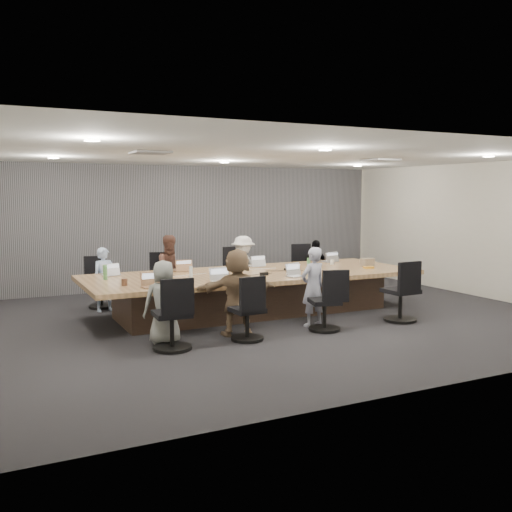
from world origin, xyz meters
name	(u,v)px	position (x,y,z in m)	size (l,w,h in m)	color
floor	(266,318)	(0.00, 0.00, 0.00)	(10.00, 8.00, 0.00)	#242428
ceiling	(266,155)	(0.00, 0.00, 2.80)	(10.00, 8.00, 0.00)	white
wall_back	(188,226)	(0.00, 4.00, 1.40)	(10.00, 2.80, 0.00)	beige
wall_front	(435,263)	(0.00, -4.00, 1.40)	(10.00, 2.80, 0.00)	beige
wall_right	(478,230)	(5.00, 0.00, 1.40)	(8.00, 2.80, 0.00)	beige
curtain	(189,226)	(0.00, 3.92, 1.40)	(9.80, 0.04, 2.80)	slate
conference_table	(254,291)	(0.00, 0.50, 0.40)	(6.00, 2.20, 0.74)	#412E23
chair_0	(101,288)	(-2.38, 2.20, 0.37)	(0.50, 0.50, 0.75)	black
chair_1	(166,283)	(-1.10, 2.20, 0.39)	(0.52, 0.52, 0.78)	black
chair_2	(236,276)	(0.42, 2.20, 0.43)	(0.58, 0.58, 0.86)	black
chair_3	(307,271)	(2.15, 2.20, 0.42)	(0.57, 0.57, 0.85)	black
chair_4	(172,320)	(-2.09, -1.20, 0.42)	(0.57, 0.57, 0.84)	black
chair_5	(247,315)	(-0.93, -1.20, 0.38)	(0.51, 0.51, 0.75)	black
chair_6	(325,306)	(0.42, -1.20, 0.39)	(0.52, 0.52, 0.78)	black
chair_7	(400,296)	(1.94, -1.20, 0.43)	(0.59, 0.59, 0.87)	black
person_0	(105,280)	(-2.38, 1.85, 0.59)	(0.43, 0.28, 1.18)	#A8BFE7
laptop_0	(111,275)	(-2.38, 1.30, 0.75)	(0.29, 0.20, 0.02)	#B2B2B7
person_1	(171,270)	(-1.10, 1.85, 0.68)	(0.66, 0.52, 1.36)	#53342A
laptop_1	(181,270)	(-1.10, 1.30, 0.75)	(0.31, 0.21, 0.02)	#8C6647
person_2	(243,268)	(0.42, 1.85, 0.65)	(0.84, 0.48, 1.30)	silver
laptop_2	(255,266)	(0.42, 1.30, 0.75)	(0.30, 0.21, 0.02)	#B2B2B7
person_3	(315,266)	(2.15, 1.85, 0.58)	(0.68, 0.28, 1.15)	black
laptop_3	(329,261)	(2.15, 1.30, 0.75)	(0.34, 0.23, 0.02)	#B2B2B7
person_4	(164,302)	(-2.09, -0.85, 0.61)	(0.59, 0.39, 1.21)	gray
laptop_4	(153,287)	(-2.09, -0.30, 0.75)	(0.33, 0.23, 0.02)	#8C6647
person_5	(237,292)	(-0.93, -0.85, 0.67)	(1.24, 0.39, 1.34)	#7F654A
laptop_5	(223,282)	(-0.93, -0.30, 0.75)	(0.34, 0.23, 0.02)	#B2B2B7
person_6	(313,287)	(0.42, -0.85, 0.65)	(0.47, 0.31, 1.30)	#9498AF
laptop_6	(296,276)	(0.42, -0.30, 0.75)	(0.30, 0.21, 0.02)	#B2B2B7
bottle_green_left	(105,272)	(-2.57, 0.81, 0.86)	(0.07, 0.07, 0.25)	#559A53
bottle_green_right	(309,264)	(1.07, 0.36, 0.85)	(0.06, 0.06, 0.23)	#559A53
bottle_clear	(191,272)	(-1.24, 0.38, 0.84)	(0.06, 0.06, 0.20)	silver
cup_white_far	(224,270)	(-0.46, 0.76, 0.79)	(0.08, 0.08, 0.10)	white
cup_white_near	(332,262)	(1.93, 0.86, 0.79)	(0.08, 0.08, 0.10)	white
mug_brown	(124,282)	(-2.43, 0.06, 0.79)	(0.09, 0.09, 0.11)	brown
mic_left	(220,279)	(-0.88, -0.05, 0.76)	(0.16, 0.11, 0.03)	black
mic_right	(289,269)	(0.76, 0.56, 0.76)	(0.16, 0.11, 0.03)	black
stapler	(264,274)	(0.00, 0.09, 0.77)	(0.15, 0.04, 0.06)	black
canvas_bag	(367,262)	(2.46, 0.41, 0.81)	(0.26, 0.16, 0.14)	gray
snack_packet	(369,267)	(2.21, 0.04, 0.76)	(0.18, 0.12, 0.04)	gold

